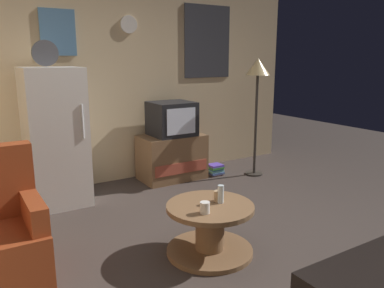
{
  "coord_description": "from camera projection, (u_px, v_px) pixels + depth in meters",
  "views": [
    {
      "loc": [
        -1.9,
        -2.29,
        1.6
      ],
      "look_at": [
        0.08,
        0.9,
        0.75
      ],
      "focal_mm": 35.98,
      "sensor_mm": 36.0,
      "label": 1
    }
  ],
  "objects": [
    {
      "name": "ground_plane",
      "position": [
        240.0,
        252.0,
        3.23
      ],
      "size": [
        12.0,
        12.0,
        0.0
      ],
      "primitive_type": "plane",
      "color": "#3D332D"
    },
    {
      "name": "wall_with_art",
      "position": [
        124.0,
        80.0,
        4.98
      ],
      "size": [
        5.2,
        0.12,
        2.62
      ],
      "color": "#D1B284",
      "rests_on": "ground_plane"
    },
    {
      "name": "fridge",
      "position": [
        55.0,
        137.0,
        4.16
      ],
      "size": [
        0.6,
        0.62,
        1.77
      ],
      "color": "silver",
      "rests_on": "ground_plane"
    },
    {
      "name": "tv_stand",
      "position": [
        172.0,
        157.0,
        5.14
      ],
      "size": [
        0.84,
        0.53,
        0.59
      ],
      "color": "brown",
      "rests_on": "ground_plane"
    },
    {
      "name": "crt_tv",
      "position": [
        172.0,
        119.0,
        5.03
      ],
      "size": [
        0.54,
        0.51,
        0.44
      ],
      "color": "black",
      "rests_on": "tv_stand"
    },
    {
      "name": "standing_lamp",
      "position": [
        258.0,
        76.0,
        5.09
      ],
      "size": [
        0.32,
        0.32,
        1.59
      ],
      "color": "#332D28",
      "rests_on": "ground_plane"
    },
    {
      "name": "coffee_table",
      "position": [
        210.0,
        229.0,
        3.18
      ],
      "size": [
        0.72,
        0.72,
        0.43
      ],
      "color": "brown",
      "rests_on": "ground_plane"
    },
    {
      "name": "wine_glass",
      "position": [
        221.0,
        194.0,
        3.16
      ],
      "size": [
        0.05,
        0.05,
        0.15
      ],
      "primitive_type": "cylinder",
      "color": "silver",
      "rests_on": "coffee_table"
    },
    {
      "name": "mug_ceramic_white",
      "position": [
        205.0,
        208.0,
        2.95
      ],
      "size": [
        0.08,
        0.08,
        0.09
      ],
      "primitive_type": "cylinder",
      "color": "silver",
      "rests_on": "coffee_table"
    },
    {
      "name": "mug_ceramic_tan",
      "position": [
        218.0,
        196.0,
        3.2
      ],
      "size": [
        0.08,
        0.08,
        0.09
      ],
      "primitive_type": "cylinder",
      "color": "tan",
      "rests_on": "coffee_table"
    },
    {
      "name": "book_stack",
      "position": [
        215.0,
        170.0,
        5.34
      ],
      "size": [
        0.21,
        0.18,
        0.15
      ],
      "color": "tan",
      "rests_on": "ground_plane"
    }
  ]
}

